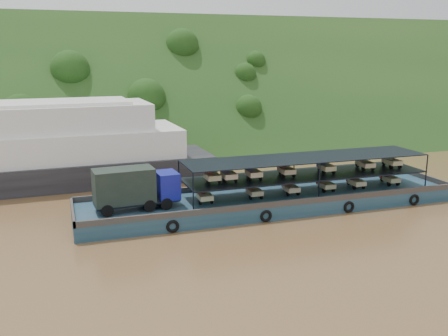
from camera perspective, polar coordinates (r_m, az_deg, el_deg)
name	(u,v)px	position (r m, az deg, el deg)	size (l,w,h in m)	color
ground	(255,207)	(46.32, 3.54, -4.48)	(160.00, 160.00, 0.00)	brown
hillside	(170,142)	(79.91, -6.19, 2.92)	(140.00, 28.00, 28.00)	#163914
cargo_barge	(259,197)	(45.34, 4.03, -3.31)	(35.00, 7.18, 4.74)	#133445
passenger_ferry	(4,151)	(57.53, -23.88, 1.83)	(44.23, 12.30, 8.89)	black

